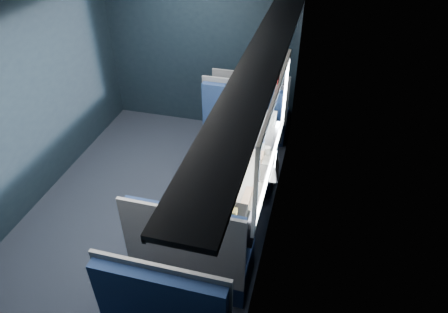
% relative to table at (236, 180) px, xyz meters
% --- Properties ---
extents(ground, '(2.80, 4.20, 0.01)m').
position_rel_table_xyz_m(ground, '(-1.03, 0.00, -0.67)').
color(ground, black).
extents(room_shell, '(3.00, 4.40, 2.40)m').
position_rel_table_xyz_m(room_shell, '(-1.01, 0.00, 0.81)').
color(room_shell, black).
rests_on(room_shell, ground).
extents(table, '(0.62, 1.00, 0.74)m').
position_rel_table_xyz_m(table, '(0.00, 0.00, 0.00)').
color(table, '#54565E').
rests_on(table, ground).
extents(seat_bay_near, '(1.04, 0.62, 1.26)m').
position_rel_table_xyz_m(seat_bay_near, '(-0.19, 0.87, -0.24)').
color(seat_bay_near, '#0D1939').
rests_on(seat_bay_near, ground).
extents(seat_bay_far, '(1.04, 0.62, 1.26)m').
position_rel_table_xyz_m(seat_bay_far, '(-0.18, -0.87, -0.25)').
color(seat_bay_far, '#0D1939').
rests_on(seat_bay_far, ground).
extents(seat_row_front, '(1.04, 0.51, 1.16)m').
position_rel_table_xyz_m(seat_row_front, '(-0.18, 1.80, -0.25)').
color(seat_row_front, '#0D1939').
rests_on(seat_row_front, ground).
extents(man, '(0.53, 0.56, 1.32)m').
position_rel_table_xyz_m(man, '(0.07, 0.70, 0.06)').
color(man, black).
rests_on(man, ground).
extents(woman, '(0.53, 0.56, 1.32)m').
position_rel_table_xyz_m(woman, '(0.07, -0.71, 0.06)').
color(woman, black).
rests_on(woman, ground).
extents(papers, '(0.66, 0.81, 0.01)m').
position_rel_table_xyz_m(papers, '(-0.02, 0.02, 0.08)').
color(papers, white).
rests_on(papers, table).
extents(laptop, '(0.24, 0.30, 0.21)m').
position_rel_table_xyz_m(laptop, '(0.35, 0.09, 0.13)').
color(laptop, silver).
rests_on(laptop, table).
extents(bottle_small, '(0.06, 0.06, 0.20)m').
position_rel_table_xyz_m(bottle_small, '(0.19, 0.42, 0.17)').
color(bottle_small, silver).
rests_on(bottle_small, table).
extents(cup, '(0.07, 0.07, 0.09)m').
position_rel_table_xyz_m(cup, '(0.25, 0.44, 0.12)').
color(cup, white).
rests_on(cup, table).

